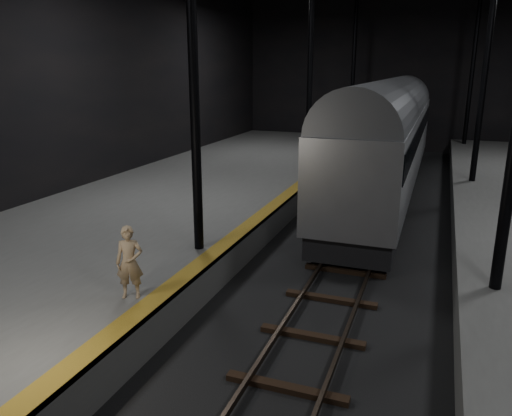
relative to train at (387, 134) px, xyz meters
The scene contains 6 objects.
ground 8.15m from the train, 90.00° to the right, with size 44.00×44.00×0.00m, color black.
platform_left 10.95m from the train, 134.63° to the right, with size 9.00×43.80×1.00m, color #575754.
tactile_strip 8.49m from the train, 113.16° to the right, with size 0.50×43.80×0.01m, color olive.
track 8.13m from the train, 90.00° to the right, with size 2.40×43.00×0.24m.
train is the anchor object (origin of this frame).
woman 15.43m from the train, 104.29° to the right, with size 0.60×0.39×1.64m, color tan.
Camera 1 is at (2.29, -15.84, 5.91)m, focal length 35.00 mm.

